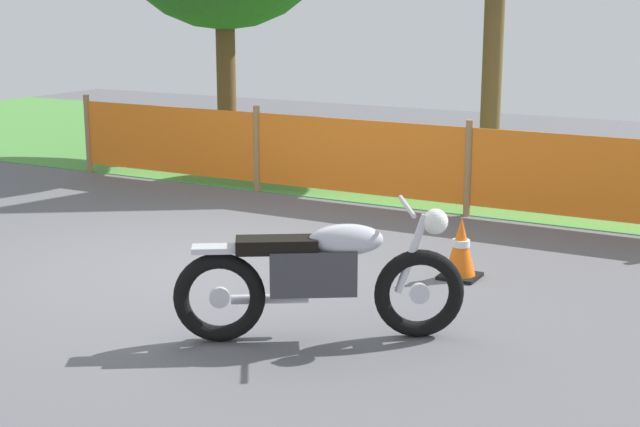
{
  "coord_description": "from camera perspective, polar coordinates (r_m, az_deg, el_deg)",
  "views": [
    {
      "loc": [
        4.72,
        -6.51,
        2.34
      ],
      "look_at": [
        1.75,
        -1.1,
        0.9
      ],
      "focal_mm": 52.46,
      "sensor_mm": 36.0,
      "label": 1
    }
  ],
  "objects": [
    {
      "name": "ground",
      "position": [
        8.37,
        -6.92,
        -3.26
      ],
      "size": [
        24.0,
        24.0,
        0.02
      ],
      "primitive_type": "cube",
      "color": "#5B5B60"
    },
    {
      "name": "motorcycle_lead",
      "position": [
        6.45,
        0.12,
        -3.77
      ],
      "size": [
        1.76,
        1.18,
        0.96
      ],
      "rotation": [
        0.0,
        0.0,
        0.57
      ],
      "color": "black",
      "rests_on": "ground"
    },
    {
      "name": "grass_verge",
      "position": [
        13.83,
        8.38,
        3.27
      ],
      "size": [
        24.0,
        6.64,
        0.01
      ],
      "primitive_type": "cube",
      "color": "#4C8C3D",
      "rests_on": "ground"
    },
    {
      "name": "barrier_fence",
      "position": [
        10.73,
        2.23,
        3.47
      ],
      "size": [
        8.18,
        0.08,
        1.05
      ],
      "color": "#997547",
      "rests_on": "ground"
    },
    {
      "name": "traffic_cone",
      "position": [
        7.99,
        8.59,
        -2.11
      ],
      "size": [
        0.32,
        0.32,
        0.53
      ],
      "color": "black",
      "rests_on": "ground"
    }
  ]
}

